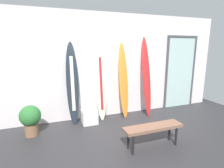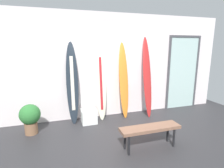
{
  "view_description": "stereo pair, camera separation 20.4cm",
  "coord_description": "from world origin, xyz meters",
  "px_view_note": "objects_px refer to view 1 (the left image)",
  "views": [
    {
      "loc": [
        -1.46,
        -3.35,
        1.92
      ],
      "look_at": [
        0.1,
        0.95,
        0.96
      ],
      "focal_mm": 28.36,
      "sensor_mm": 36.0,
      "label": 1
    },
    {
      "loc": [
        -1.26,
        -3.41,
        1.92
      ],
      "look_at": [
        0.1,
        0.95,
        0.96
      ],
      "focal_mm": 28.36,
      "sensor_mm": 36.0,
      "label": 2
    }
  ],
  "objects_px": {
    "surfboard_charcoal": "(72,84)",
    "bench": "(153,129)",
    "surfboard_ivory": "(101,84)",
    "surfboard_sunset": "(123,80)",
    "surfboard_crimson": "(146,77)",
    "glass_door": "(180,71)",
    "potted_plant": "(30,118)",
    "display_block_left": "(89,117)"
  },
  "relations": [
    {
      "from": "surfboard_ivory",
      "to": "glass_door",
      "type": "relative_size",
      "value": 0.86
    },
    {
      "from": "glass_door",
      "to": "bench",
      "type": "distance_m",
      "value": 2.93
    },
    {
      "from": "surfboard_charcoal",
      "to": "glass_door",
      "type": "relative_size",
      "value": 0.91
    },
    {
      "from": "surfboard_ivory",
      "to": "surfboard_crimson",
      "type": "relative_size",
      "value": 0.88
    },
    {
      "from": "surfboard_ivory",
      "to": "potted_plant",
      "type": "relative_size",
      "value": 2.85
    },
    {
      "from": "display_block_left",
      "to": "glass_door",
      "type": "bearing_deg",
      "value": 6.25
    },
    {
      "from": "surfboard_sunset",
      "to": "surfboard_crimson",
      "type": "distance_m",
      "value": 0.67
    },
    {
      "from": "surfboard_charcoal",
      "to": "surfboard_ivory",
      "type": "height_order",
      "value": "surfboard_charcoal"
    },
    {
      "from": "surfboard_ivory",
      "to": "surfboard_crimson",
      "type": "bearing_deg",
      "value": -5.08
    },
    {
      "from": "surfboard_charcoal",
      "to": "surfboard_ivory",
      "type": "relative_size",
      "value": 1.06
    },
    {
      "from": "surfboard_ivory",
      "to": "surfboard_sunset",
      "type": "distance_m",
      "value": 0.63
    },
    {
      "from": "potted_plant",
      "to": "surfboard_crimson",
      "type": "bearing_deg",
      "value": 4.89
    },
    {
      "from": "surfboard_crimson",
      "to": "potted_plant",
      "type": "bearing_deg",
      "value": -175.11
    },
    {
      "from": "surfboard_charcoal",
      "to": "surfboard_sunset",
      "type": "relative_size",
      "value": 1.0
    },
    {
      "from": "surfboard_sunset",
      "to": "glass_door",
      "type": "xyz_separation_m",
      "value": [
        2.05,
        0.2,
        0.14
      ]
    },
    {
      "from": "potted_plant",
      "to": "surfboard_charcoal",
      "type": "bearing_deg",
      "value": 20.24
    },
    {
      "from": "surfboard_ivory",
      "to": "surfboard_crimson",
      "type": "xyz_separation_m",
      "value": [
        1.29,
        -0.11,
        0.11
      ]
    },
    {
      "from": "potted_plant",
      "to": "bench",
      "type": "distance_m",
      "value": 2.6
    },
    {
      "from": "glass_door",
      "to": "potted_plant",
      "type": "bearing_deg",
      "value": -173.04
    },
    {
      "from": "surfboard_crimson",
      "to": "surfboard_charcoal",
      "type": "bearing_deg",
      "value": 177.09
    },
    {
      "from": "surfboard_crimson",
      "to": "bench",
      "type": "distance_m",
      "value": 1.87
    },
    {
      "from": "surfboard_charcoal",
      "to": "bench",
      "type": "distance_m",
      "value": 2.19
    },
    {
      "from": "surfboard_sunset",
      "to": "bench",
      "type": "bearing_deg",
      "value": -93.02
    },
    {
      "from": "surfboard_crimson",
      "to": "glass_door",
      "type": "relative_size",
      "value": 0.98
    },
    {
      "from": "surfboard_charcoal",
      "to": "display_block_left",
      "type": "distance_m",
      "value": 0.93
    },
    {
      "from": "surfboard_ivory",
      "to": "surfboard_sunset",
      "type": "xyz_separation_m",
      "value": [
        0.63,
        -0.03,
        0.05
      ]
    },
    {
      "from": "surfboard_charcoal",
      "to": "surfboard_ivory",
      "type": "bearing_deg",
      "value": 0.92
    },
    {
      "from": "surfboard_sunset",
      "to": "potted_plant",
      "type": "height_order",
      "value": "surfboard_sunset"
    },
    {
      "from": "surfboard_charcoal",
      "to": "surfboard_crimson",
      "type": "relative_size",
      "value": 0.93
    },
    {
      "from": "surfboard_ivory",
      "to": "bench",
      "type": "xyz_separation_m",
      "value": [
        0.54,
        -1.68,
        -0.59
      ]
    },
    {
      "from": "bench",
      "to": "surfboard_sunset",
      "type": "bearing_deg",
      "value": 86.98
    },
    {
      "from": "glass_door",
      "to": "bench",
      "type": "bearing_deg",
      "value": -139.32
    },
    {
      "from": "surfboard_sunset",
      "to": "potted_plant",
      "type": "relative_size",
      "value": 3.0
    },
    {
      "from": "surfboard_charcoal",
      "to": "glass_door",
      "type": "xyz_separation_m",
      "value": [
        3.42,
        0.18,
        0.15
      ]
    },
    {
      "from": "surfboard_crimson",
      "to": "bench",
      "type": "xyz_separation_m",
      "value": [
        -0.75,
        -1.56,
        -0.71
      ]
    },
    {
      "from": "potted_plant",
      "to": "glass_door",
      "type": "bearing_deg",
      "value": 6.96
    },
    {
      "from": "surfboard_charcoal",
      "to": "bench",
      "type": "bearing_deg",
      "value": -52.47
    },
    {
      "from": "potted_plant",
      "to": "display_block_left",
      "type": "bearing_deg",
      "value": 8.54
    },
    {
      "from": "glass_door",
      "to": "surfboard_sunset",
      "type": "bearing_deg",
      "value": -174.56
    },
    {
      "from": "surfboard_ivory",
      "to": "potted_plant",
      "type": "xyz_separation_m",
      "value": [
        -1.71,
        -0.37,
        -0.57
      ]
    },
    {
      "from": "surfboard_charcoal",
      "to": "potted_plant",
      "type": "xyz_separation_m",
      "value": [
        -0.98,
        -0.36,
        -0.61
      ]
    },
    {
      "from": "glass_door",
      "to": "display_block_left",
      "type": "bearing_deg",
      "value": -173.75
    }
  ]
}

